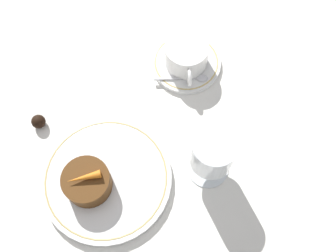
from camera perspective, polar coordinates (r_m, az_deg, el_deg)
name	(u,v)px	position (r m, az deg, el deg)	size (l,w,h in m)	color
ground_plane	(116,157)	(0.71, -7.54, -4.53)	(3.00, 3.00, 0.00)	white
dinner_plate	(107,179)	(0.69, -8.91, -7.56)	(0.22, 0.22, 0.01)	white
saucer	(186,63)	(0.78, 2.66, 9.13)	(0.14, 0.14, 0.01)	white
coffee_cup	(186,55)	(0.75, 2.69, 10.31)	(0.11, 0.08, 0.05)	white
spoon	(187,78)	(0.75, 2.79, 6.93)	(0.02, 0.10, 0.00)	silver
wine_glass	(212,154)	(0.62, 6.46, -4.04)	(0.07, 0.07, 0.12)	silver
dessert_cake	(87,182)	(0.66, -11.65, -7.97)	(0.08, 0.08, 0.04)	#563314
carrot_garnish	(84,178)	(0.64, -12.11, -7.34)	(0.02, 0.06, 0.01)	orange
chocolate_truffle	(38,122)	(0.75, -18.29, 0.62)	(0.03, 0.03, 0.03)	black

